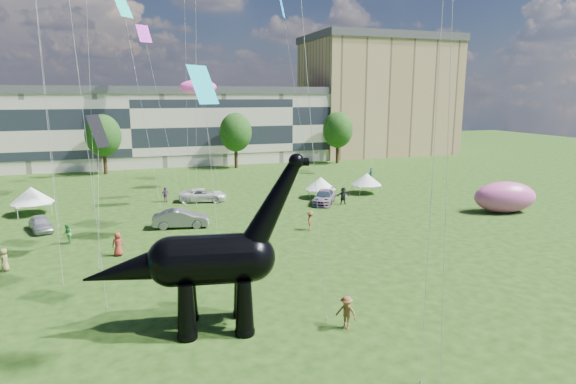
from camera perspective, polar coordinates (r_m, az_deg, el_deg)
name	(u,v)px	position (r m, az deg, el deg)	size (l,w,h in m)	color
ground	(301,309)	(27.60, 1.52, -13.68)	(220.00, 220.00, 0.00)	#16330C
terrace_row	(131,130)	(85.67, -18.15, 7.05)	(78.00, 11.00, 12.00)	beige
apartment_block	(377,98)	(100.94, 10.52, 10.85)	(28.00, 18.00, 22.00)	tan
tree_mid_left	(103,132)	(76.74, -21.10, 6.63)	(5.20, 5.20, 9.44)	#382314
tree_mid_right	(235,129)	(78.44, -6.25, 7.41)	(5.20, 5.20, 9.44)	#382314
tree_far_right	(338,127)	(84.10, 5.93, 7.68)	(5.20, 5.20, 9.44)	#382314
dinosaur_sculpture	(204,263)	(24.60, -9.91, -8.27)	(11.36, 3.86, 9.25)	black
car_silver	(41,223)	(47.37, -27.27, -3.33)	(1.60, 3.98, 1.36)	silver
car_grey	(181,219)	(44.27, -12.58, -3.09)	(1.72, 4.95, 1.63)	slate
car_white	(203,195)	(54.55, -10.05, -0.36)	(2.42, 5.26, 1.46)	white
car_dark	(324,197)	(52.83, 4.31, -0.59)	(2.05, 5.05, 1.47)	#595960
gazebo_near	(320,183)	(55.54, 3.87, 1.03)	(4.33, 4.33, 2.43)	white
gazebo_far	(367,179)	(58.74, 9.29, 1.52)	(3.91, 3.91, 2.49)	silver
gazebo_left	(32,195)	(54.03, -28.11, -0.33)	(4.89, 4.89, 2.79)	white
inflatable_pink	(505,197)	(53.28, 24.32, -0.55)	(6.32, 3.16, 3.16)	#D854A1
visitors	(226,222)	(42.30, -7.37, -3.50)	(50.34, 38.95, 1.89)	brown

